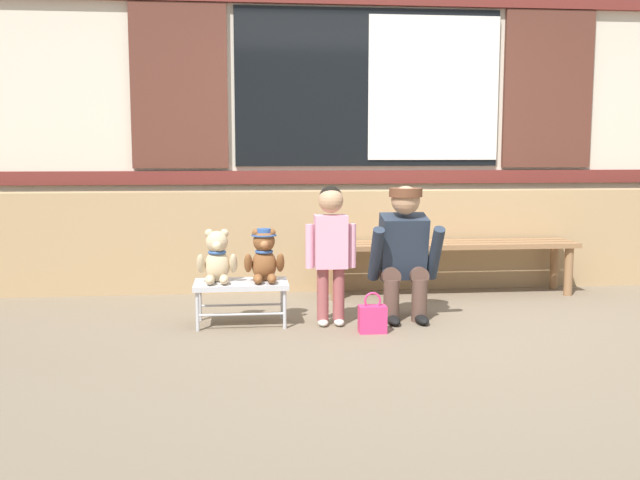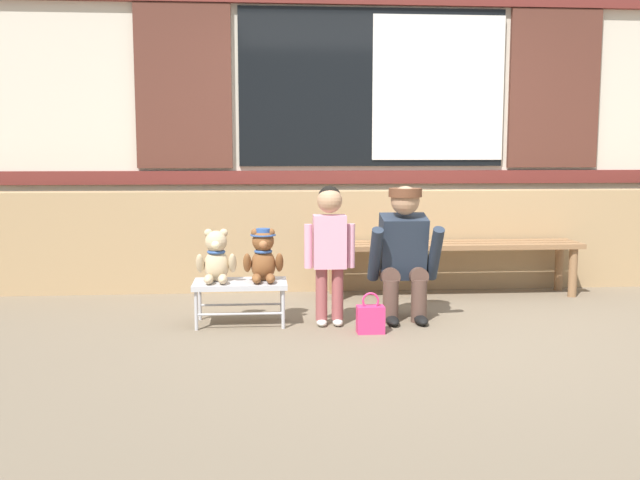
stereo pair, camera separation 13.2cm
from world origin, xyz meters
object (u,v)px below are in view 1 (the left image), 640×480
at_px(teddy_bear_plain, 217,258).
at_px(teddy_bear_with_hat, 264,256).
at_px(wooden_bench_long, 450,250).
at_px(small_display_bench, 241,287).
at_px(adult_crouching, 405,252).
at_px(child_standing, 331,240).
at_px(handbag_on_ground, 372,318).

relative_size(teddy_bear_plain, teddy_bear_with_hat, 1.00).
height_order(wooden_bench_long, teddy_bear_with_hat, teddy_bear_with_hat).
height_order(small_display_bench, teddy_bear_plain, teddy_bear_plain).
distance_m(small_display_bench, adult_crouching, 1.17).
height_order(teddy_bear_plain, teddy_bear_with_hat, same).
distance_m(teddy_bear_plain, teddy_bear_with_hat, 0.32).
xyz_separation_m(small_display_bench, teddy_bear_plain, (-0.16, 0.00, 0.20)).
bearing_deg(teddy_bear_plain, adult_crouching, 2.10).
bearing_deg(child_standing, handbag_on_ground, -42.93).
height_order(teddy_bear_with_hat, handbag_on_ground, teddy_bear_with_hat).
bearing_deg(teddy_bear_with_hat, adult_crouching, 2.74).
distance_m(wooden_bench_long, child_standing, 1.48).
xyz_separation_m(teddy_bear_with_hat, child_standing, (0.45, -0.08, 0.12)).
relative_size(wooden_bench_long, child_standing, 2.19).
relative_size(adult_crouching, handbag_on_ground, 3.49).
bearing_deg(teddy_bear_with_hat, child_standing, -10.67).
xyz_separation_m(wooden_bench_long, small_display_bench, (-1.72, -0.87, -0.11)).
bearing_deg(small_display_bench, teddy_bear_plain, 179.49).
bearing_deg(teddy_bear_with_hat, handbag_on_ground, -24.37).
bearing_deg(wooden_bench_long, small_display_bench, -153.02).
xyz_separation_m(wooden_bench_long, teddy_bear_plain, (-1.88, -0.87, 0.09)).
xyz_separation_m(wooden_bench_long, handbag_on_ground, (-0.86, -1.19, -0.28)).
bearing_deg(adult_crouching, teddy_bear_plain, -177.90).
relative_size(child_standing, adult_crouching, 1.01).
height_order(teddy_bear_with_hat, adult_crouching, adult_crouching).
distance_m(child_standing, handbag_on_ground, 0.60).
distance_m(small_display_bench, handbag_on_ground, 0.93).
distance_m(wooden_bench_long, teddy_bear_with_hat, 1.79).
bearing_deg(teddy_bear_plain, teddy_bear_with_hat, 0.13).
bearing_deg(teddy_bear_plain, wooden_bench_long, 24.93).
relative_size(small_display_bench, teddy_bear_with_hat, 1.76).
relative_size(teddy_bear_plain, handbag_on_ground, 1.34).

